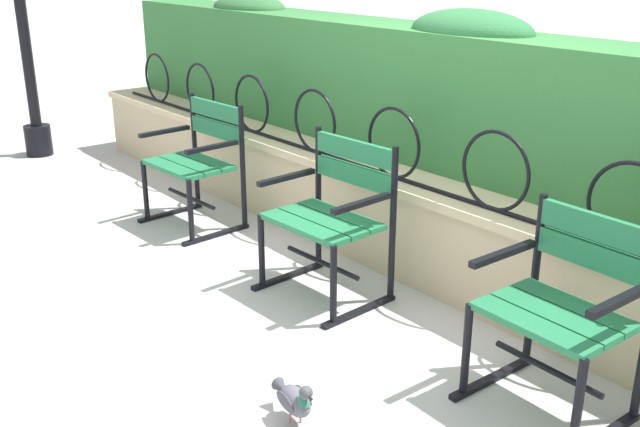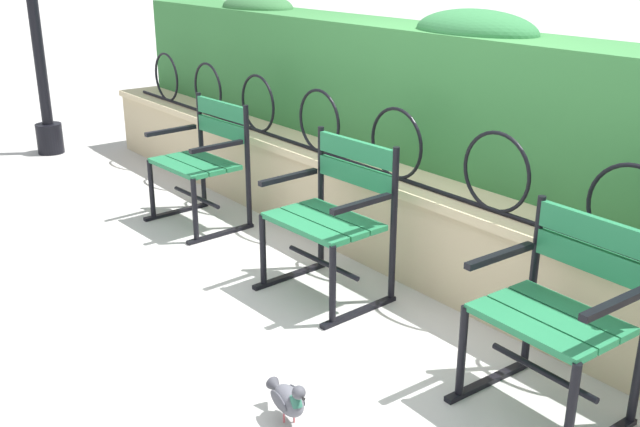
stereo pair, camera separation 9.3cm
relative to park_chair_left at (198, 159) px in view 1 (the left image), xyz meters
name	(u,v)px [view 1 (the left image)]	position (x,y,z in m)	size (l,w,h in m)	color
ground_plane	(307,314)	(1.56, -0.28, -0.46)	(60.00, 60.00, 0.00)	#B7B5AF
stone_wall	(419,228)	(1.56, 0.56, -0.18)	(7.62, 0.41, 0.57)	#C6B289
iron_arch_fence	(396,147)	(1.42, 0.48, 0.29)	(7.08, 0.02, 0.42)	black
hedge_row	(474,97)	(1.54, 1.00, 0.54)	(7.47, 0.53, 0.94)	#387A3D
park_chair_left	(198,159)	(0.00, 0.00, 0.00)	(0.65, 0.55, 0.86)	#237547
park_chair_centre	(333,213)	(1.42, 0.01, 0.00)	(0.66, 0.55, 0.87)	#237547
park_chair_right	(565,307)	(2.85, 0.04, -0.01)	(0.60, 0.54, 0.84)	#237547
pigeon_near_chairs	(295,399)	(2.27, -0.90, -0.35)	(0.29, 0.13, 0.22)	#5B5B66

